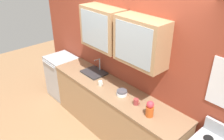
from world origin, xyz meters
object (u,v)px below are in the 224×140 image
bowl_stack (122,93)px  dishwasher (63,77)px  cup_near_bowls (136,102)px  sink_faucet (94,72)px  cup_near_sink (100,83)px  vase (150,109)px

bowl_stack → dishwasher: 1.93m
cup_near_bowls → bowl_stack: bearing=176.1°
dishwasher → sink_faucet: bearing=5.9°
cup_near_bowls → dishwasher: size_ratio=0.12×
cup_near_sink → cup_near_bowls: cup_near_bowls is taller
cup_near_sink → cup_near_bowls: 0.77m
cup_near_sink → dishwasher: bearing=176.9°
sink_faucet → cup_near_bowls: (1.17, -0.13, 0.03)m
cup_near_sink → sink_faucet: bearing=155.8°
dishwasher → vase: bearing=-1.9°
cup_near_bowls → vase: bearing=-10.0°
sink_faucet → cup_near_bowls: sink_faucet is taller
bowl_stack → cup_near_sink: size_ratio=1.65×
dishwasher → cup_near_bowls: bearing=-0.8°
bowl_stack → cup_near_bowls: bearing=-3.9°
sink_faucet → bowl_stack: 0.86m
vase → dishwasher: vase is taller
vase → cup_near_bowls: (-0.30, 0.05, -0.07)m
bowl_stack → vase: size_ratio=0.71×
bowl_stack → cup_near_bowls: 0.32m
sink_faucet → dishwasher: (-1.02, -0.10, -0.49)m
cup_near_sink → cup_near_bowls: bearing=3.6°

